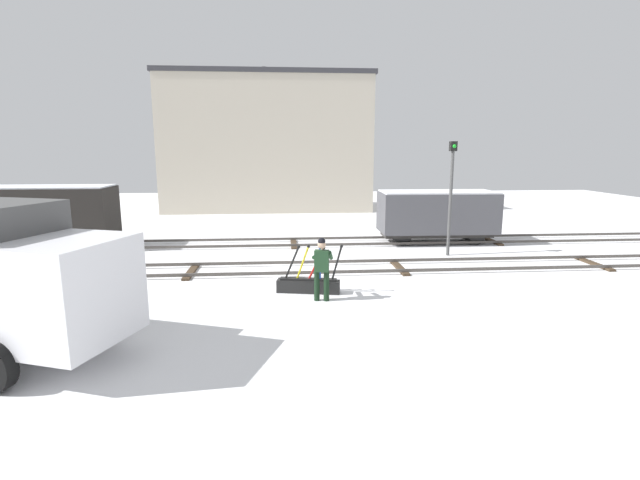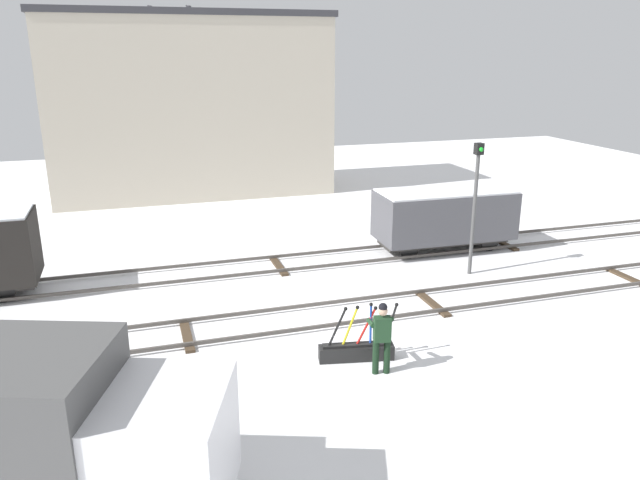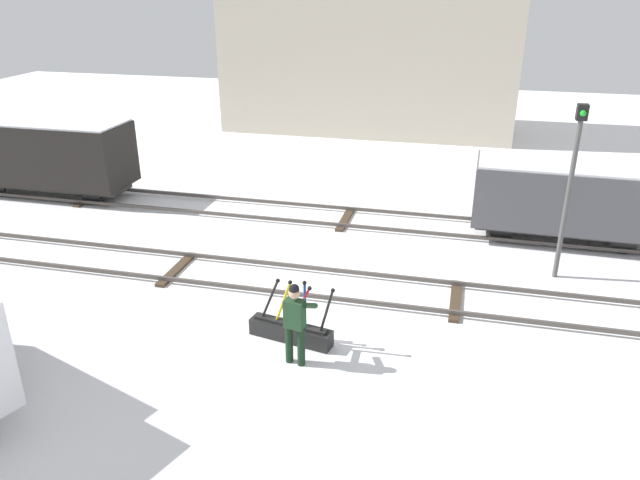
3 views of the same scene
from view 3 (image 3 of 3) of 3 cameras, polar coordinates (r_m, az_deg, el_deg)
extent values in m
plane|color=white|center=(15.08, -1.03, -4.24)|extent=(60.00, 60.00, 0.00)
cube|color=#4C4742|center=(14.41, -1.76, -5.08)|extent=(44.00, 0.07, 0.10)
cube|color=#4C4742|center=(15.64, -0.37, -2.63)|extent=(44.00, 0.07, 0.10)
cube|color=#423323|center=(16.23, -13.16, -2.65)|extent=(0.24, 1.94, 0.08)
cube|color=#423323|center=(14.67, 12.46, -5.51)|extent=(0.24, 1.94, 0.08)
cube|color=#4C4742|center=(18.34, 1.92, 1.41)|extent=(44.00, 0.07, 0.10)
cube|color=#4C4742|center=(19.66, 2.78, 2.94)|extent=(44.00, 0.07, 0.10)
cube|color=#423323|center=(22.35, -20.38, 3.78)|extent=(0.24, 1.94, 0.08)
cube|color=#423323|center=(19.03, 2.36, 1.95)|extent=(0.24, 1.94, 0.08)
cube|color=black|center=(12.89, -2.73, -8.57)|extent=(1.84, 0.70, 0.36)
cube|color=black|center=(12.78, -2.75, -7.77)|extent=(1.63, 0.51, 0.06)
cylinder|color=black|center=(12.75, -4.69, -5.54)|extent=(0.46, 0.14, 0.99)
sphere|color=black|center=(12.43, -3.94, -3.79)|extent=(0.09, 0.09, 0.09)
cylinder|color=yellow|center=(12.61, -3.45, -5.79)|extent=(0.40, 0.13, 1.01)
sphere|color=black|center=(12.31, -2.79, -3.95)|extent=(0.09, 0.09, 0.09)
cylinder|color=red|center=(12.47, -1.88, -6.24)|extent=(0.49, 0.15, 0.98)
sphere|color=black|center=(12.15, -0.97, -4.50)|extent=(0.09, 0.09, 0.09)
cylinder|color=#1E47B7|center=(12.40, -1.41, -6.15)|extent=(0.07, 0.07, 1.05)
sphere|color=black|center=(12.15, -1.45, -4.00)|extent=(0.09, 0.09, 0.09)
cylinder|color=black|center=(12.23, 0.60, -6.68)|extent=(0.33, 0.12, 1.03)
sphere|color=black|center=(11.94, 1.20, -4.71)|extent=(0.09, 0.09, 0.09)
cylinder|color=black|center=(12.12, -2.88, -9.59)|extent=(0.15, 0.15, 0.82)
cylinder|color=black|center=(12.02, -1.76, -9.88)|extent=(0.15, 0.15, 0.82)
cube|color=#1E3D23|center=(11.70, -2.37, -6.87)|extent=(0.42, 0.31, 0.58)
sphere|color=tan|center=(11.48, -2.41, -4.98)|extent=(0.22, 0.22, 0.22)
sphere|color=black|center=(11.44, -2.42, -4.58)|extent=(0.20, 0.20, 0.20)
cylinder|color=#1E3D23|center=(11.97, -2.70, -5.94)|extent=(0.21, 0.57, 0.22)
cylinder|color=#1E3D23|center=(11.75, -0.93, -6.11)|extent=(0.21, 0.54, 0.35)
cylinder|color=#4C4C4C|center=(15.87, 21.95, 3.26)|extent=(0.12, 0.12, 3.97)
cube|color=black|center=(15.33, 23.18, 10.86)|extent=(0.24, 0.24, 0.36)
sphere|color=green|center=(15.20, 23.24, 10.76)|extent=(0.14, 0.14, 0.14)
cube|color=beige|center=(30.43, 4.75, 18.27)|extent=(13.53, 5.05, 8.61)
cube|color=#2D2B28|center=(23.09, -23.58, 4.83)|extent=(5.38, 1.19, 0.20)
cube|color=black|center=(22.79, -24.03, 7.47)|extent=(5.66, 1.98, 2.03)
cube|color=silver|center=(22.57, -24.46, 10.00)|extent=(5.55, 1.90, 0.06)
cylinder|color=black|center=(24.63, -26.28, 5.31)|extent=(0.70, 0.10, 0.70)
cylinder|color=black|center=(21.64, -20.46, 4.01)|extent=(0.70, 0.10, 0.70)
cylinder|color=black|center=(22.49, -18.98, 4.93)|extent=(0.70, 0.10, 0.70)
cube|color=#2D2B28|center=(18.81, 21.41, 1.19)|extent=(4.74, 1.37, 0.20)
cube|color=#4C4C51|center=(18.50, 21.84, 3.92)|extent=(5.00, 2.22, 1.70)
cube|color=white|center=(18.25, 22.26, 6.52)|extent=(4.90, 2.13, 0.06)
cylinder|color=black|center=(18.15, 16.52, 0.92)|extent=(0.70, 0.12, 0.70)
cylinder|color=black|center=(19.23, 16.51, 2.18)|extent=(0.70, 0.12, 0.70)
cylinder|color=black|center=(18.58, 26.44, -0.13)|extent=(0.70, 0.12, 0.70)
cylinder|color=black|center=(19.63, 25.90, 1.17)|extent=(0.70, 0.12, 0.70)
camera|label=1|loc=(5.49, -93.00, -37.34)|focal=26.46mm
camera|label=2|loc=(8.08, -89.31, 0.96)|focal=34.16mm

